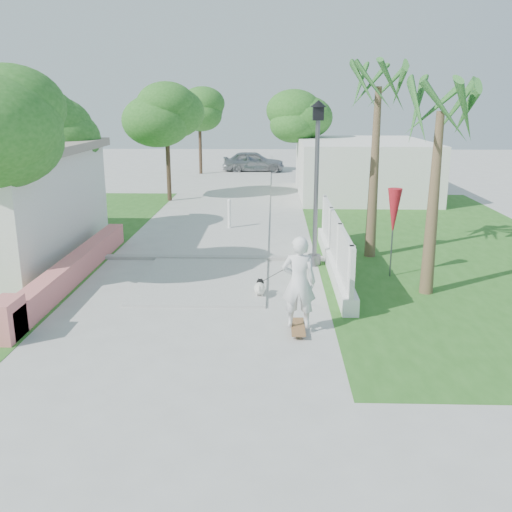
{
  "coord_description": "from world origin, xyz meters",
  "views": [
    {
      "loc": [
        1.75,
        -9.77,
        4.41
      ],
      "look_at": [
        1.38,
        2.38,
        1.1
      ],
      "focal_mm": 40.0,
      "sensor_mm": 36.0,
      "label": 1
    }
  ],
  "objects_px": {
    "patio_umbrella": "(394,213)",
    "dog": "(260,288)",
    "bollard": "(229,213)",
    "skateboarder": "(279,278)",
    "street_lamp": "(316,178)",
    "parked_car": "(253,161)"
  },
  "relations": [
    {
      "from": "patio_umbrella",
      "to": "skateboarder",
      "type": "height_order",
      "value": "patio_umbrella"
    },
    {
      "from": "patio_umbrella",
      "to": "parked_car",
      "type": "height_order",
      "value": "patio_umbrella"
    },
    {
      "from": "patio_umbrella",
      "to": "street_lamp",
      "type": "bearing_deg",
      "value": 152.24
    },
    {
      "from": "bollard",
      "to": "skateboarder",
      "type": "distance_m",
      "value": 8.64
    },
    {
      "from": "parked_car",
      "to": "skateboarder",
      "type": "bearing_deg",
      "value": 179.48
    },
    {
      "from": "parked_car",
      "to": "patio_umbrella",
      "type": "bearing_deg",
      "value": -172.84
    },
    {
      "from": "skateboarder",
      "to": "bollard",
      "type": "bearing_deg",
      "value": -74.6
    },
    {
      "from": "skateboarder",
      "to": "dog",
      "type": "height_order",
      "value": "skateboarder"
    },
    {
      "from": "dog",
      "to": "parked_car",
      "type": "xyz_separation_m",
      "value": [
        -0.99,
        24.25,
        0.45
      ]
    },
    {
      "from": "patio_umbrella",
      "to": "dog",
      "type": "xyz_separation_m",
      "value": [
        -3.35,
        -1.68,
        -1.47
      ]
    },
    {
      "from": "dog",
      "to": "street_lamp",
      "type": "bearing_deg",
      "value": 64.04
    },
    {
      "from": "bollard",
      "to": "parked_car",
      "type": "bearing_deg",
      "value": 89.13
    },
    {
      "from": "bollard",
      "to": "dog",
      "type": "distance_m",
      "value": 7.3
    },
    {
      "from": "patio_umbrella",
      "to": "dog",
      "type": "bearing_deg",
      "value": -153.34
    },
    {
      "from": "patio_umbrella",
      "to": "parked_car",
      "type": "relative_size",
      "value": 0.59
    },
    {
      "from": "dog",
      "to": "patio_umbrella",
      "type": "bearing_deg",
      "value": 29.09
    },
    {
      "from": "street_lamp",
      "to": "skateboarder",
      "type": "relative_size",
      "value": 1.62
    },
    {
      "from": "patio_umbrella",
      "to": "skateboarder",
      "type": "bearing_deg",
      "value": -134.4
    },
    {
      "from": "bollard",
      "to": "dog",
      "type": "xyz_separation_m",
      "value": [
        1.25,
        -7.18,
        -0.36
      ]
    },
    {
      "from": "street_lamp",
      "to": "dog",
      "type": "height_order",
      "value": "street_lamp"
    },
    {
      "from": "street_lamp",
      "to": "skateboarder",
      "type": "distance_m",
      "value": 4.39
    },
    {
      "from": "bollard",
      "to": "patio_umbrella",
      "type": "bearing_deg",
      "value": -50.09
    }
  ]
}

